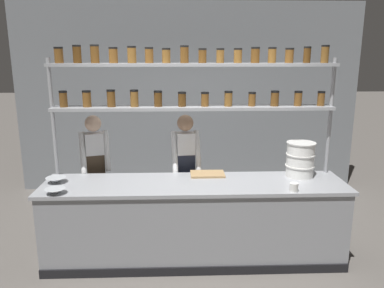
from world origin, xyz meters
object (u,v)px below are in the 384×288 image
Objects in this scene: spice_shelf_unit at (191,87)px; serving_cup_front at (294,187)px; prep_bowl_center_front at (56,180)px; chef_left at (96,169)px; chef_center at (186,168)px; container_stack at (300,159)px; prep_bowl_near_left at (55,191)px; cutting_board at (207,174)px.

spice_shelf_unit is 1.57m from serving_cup_front.
spice_shelf_unit is 1.83m from prep_bowl_center_front.
spice_shelf_unit reaches higher than chef_left.
chef_center reaches higher than container_stack.
container_stack is 1.95× the size of prep_bowl_near_left.
spice_shelf_unit is 15.60× the size of prep_bowl_near_left.
spice_shelf_unit is 2.06× the size of chef_left.
serving_cup_front is at bearing -113.51° from container_stack.
prep_bowl_center_front is (-0.10, 0.35, 0.00)m from prep_bowl_near_left.
prep_bowl_center_front is (-1.70, -0.21, 0.02)m from cutting_board.
chef_left is 7.59× the size of prep_bowl_near_left.
prep_bowl_center_front is at bearing 105.98° from prep_bowl_near_left.
cutting_board is 1.70m from prep_bowl_near_left.
serving_cup_front reaches higher than cutting_board.
spice_shelf_unit reaches higher than serving_cup_front.
container_stack reaches higher than serving_cup_front.
chef_center is 1.43m from serving_cup_front.
spice_shelf_unit is at bearing 23.68° from prep_bowl_near_left.
spice_shelf_unit is 1.51m from container_stack.
container_stack is 1.09m from cutting_board.
prep_bowl_near_left is at bearing -119.00° from chef_left.
chef_left is (-1.20, 0.30, -1.04)m from spice_shelf_unit.
container_stack is (1.32, -0.40, 0.22)m from chef_center.
container_stack reaches higher than cutting_board.
container_stack is at bearing -4.50° from cutting_board.
chef_left is at bearing 165.35° from cutting_board.
spice_shelf_unit reaches higher than prep_bowl_near_left.
chef_center reaches higher than prep_bowl_near_left.
chef_left is 1.14m from chef_center.
prep_bowl_center_front is (-1.51, -0.27, -1.00)m from spice_shelf_unit.
container_stack is at bearing -6.57° from spice_shelf_unit.
serving_cup_front is at bearing -31.41° from spice_shelf_unit.
chef_center is (1.14, -0.04, 0.00)m from chef_left.
prep_bowl_center_front is (-1.45, -0.53, 0.04)m from chef_center.
container_stack is at bearing 2.58° from prep_bowl_center_front.
chef_center is 0.41m from cutting_board.
container_stack is (1.26, -0.15, -0.82)m from spice_shelf_unit.
prep_bowl_center_front is 2.59m from serving_cup_front.
chef_left reaches higher than prep_bowl_near_left.
chef_center reaches higher than chef_left.
container_stack is (2.46, -0.45, 0.22)m from chef_left.
serving_cup_front is at bearing -8.19° from prep_bowl_center_front.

